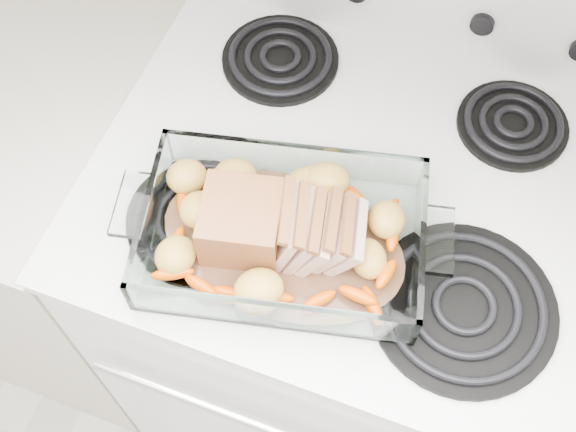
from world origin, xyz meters
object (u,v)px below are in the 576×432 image
(electric_range, at_px, (343,294))
(counter_left, at_px, (55,201))
(baking_dish, at_px, (283,238))
(pork_roast, at_px, (268,223))

(electric_range, xyz_separation_m, counter_left, (-0.67, -0.00, -0.02))
(electric_range, distance_m, baking_dish, 0.51)
(electric_range, relative_size, pork_roast, 5.16)
(pork_roast, bearing_deg, electric_range, 81.65)
(counter_left, height_order, baking_dish, baking_dish)
(baking_dish, bearing_deg, counter_left, 152.50)
(counter_left, bearing_deg, pork_roast, -15.30)
(baking_dish, height_order, pork_roast, pork_roast)
(electric_range, height_order, pork_roast, electric_range)
(counter_left, distance_m, pork_roast, 0.80)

